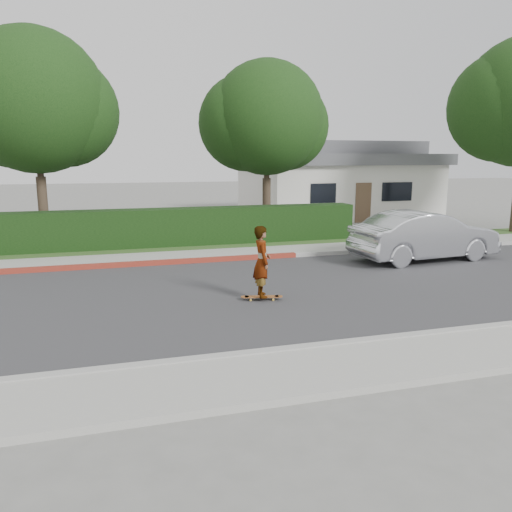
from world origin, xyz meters
name	(u,v)px	position (x,y,z in m)	size (l,w,h in m)	color
ground	(314,288)	(0.00, 0.00, 0.00)	(120.00, 120.00, 0.00)	slate
road	(314,288)	(0.00, 0.00, 0.01)	(60.00, 8.00, 0.01)	#2D2D30
curb_near	(400,339)	(0.00, -4.10, 0.07)	(60.00, 0.20, 0.15)	#9E9E99
sidewalk_near	(429,358)	(0.00, -5.00, 0.06)	(60.00, 1.60, 0.12)	gray
curb_far	(267,257)	(0.00, 4.10, 0.07)	(60.00, 0.20, 0.15)	#9E9E99
curb_red_section	(116,265)	(-5.00, 4.10, 0.08)	(12.00, 0.21, 0.15)	maroon
sidewalk_far	(260,252)	(0.00, 5.00, 0.06)	(60.00, 1.60, 0.12)	gray
planting_strip	(248,245)	(0.00, 6.60, 0.05)	(60.00, 1.60, 0.10)	#2D4C1E
hedge	(168,228)	(-3.00, 7.20, 0.75)	(15.00, 1.00, 1.50)	black
tree_left	(35,106)	(-7.51, 8.69, 5.26)	(5.99, 5.21, 8.00)	#33261C
tree_center	(265,122)	(1.49, 9.19, 4.90)	(5.66, 4.84, 7.44)	#33261C
house	(335,180)	(8.00, 16.00, 2.10)	(10.60, 8.60, 4.30)	beige
skateboard	(262,297)	(-1.66, -0.70, 0.09)	(1.03, 0.43, 0.09)	#B99132
skateboarder	(262,262)	(-1.66, -0.70, 0.96)	(0.63, 0.41, 1.71)	white
car_silver	(425,236)	(4.97, 2.42, 0.83)	(1.75, 5.02, 1.65)	#BBBDC3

